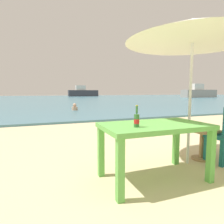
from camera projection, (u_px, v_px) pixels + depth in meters
The scene contains 9 objects.
ground_plane at pixel (212, 169), 2.94m from camera, with size 120.00×120.00×0.00m, color beige.
sea_water at pixel (56, 99), 30.85m from camera, with size 120.00×50.00×0.08m, color teal.
picnic_table_green at pixel (154, 132), 2.54m from camera, with size 1.40×0.80×0.76m.
beer_bottle_amber at pixel (137, 119), 2.28m from camera, with size 0.07×0.07×0.26m.
patio_umbrella at pixel (193, 31), 2.95m from camera, with size 2.10×2.10×2.30m.
side_table_wood at pixel (202, 140), 3.32m from camera, with size 0.44×0.44×0.54m.
swimmer_person at pixel (75, 108), 11.41m from camera, with size 0.34×0.34×0.41m.
boat_sailboat at pixel (83, 92), 46.58m from camera, with size 7.13×1.95×2.59m.
boat_ferry at pixel (199, 92), 37.16m from camera, with size 7.22×1.97×2.63m.
Camera 1 is at (-2.44, -2.11, 1.18)m, focal length 30.60 mm.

